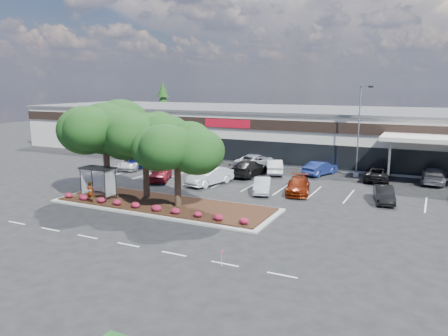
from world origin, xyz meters
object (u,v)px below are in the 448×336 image
at_px(car_0, 131,163).
at_px(car_1, 139,162).
at_px(survey_stake, 222,256).
at_px(light_pole, 359,137).

bearing_deg(car_0, car_1, 19.14).
bearing_deg(survey_stake, car_0, 137.02).
height_order(survey_stake, car_1, car_1).
xyz_separation_m(car_0, car_1, (0.62, 0.53, 0.12)).
relative_size(survey_stake, car_0, 0.19).
distance_m(light_pole, car_0, 24.89).
bearing_deg(car_0, survey_stake, -63.99).
distance_m(survey_stake, car_0, 28.91).
distance_m(light_pole, car_1, 24.14).
bearing_deg(car_1, survey_stake, -32.72).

